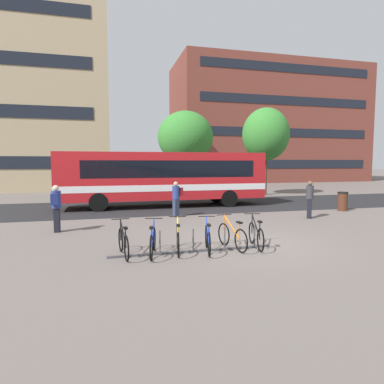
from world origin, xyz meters
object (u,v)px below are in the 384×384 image
(commuter_red_pack_2, at_px, (176,197))
(parked_bicycle_blue_3, at_px, (208,239))
(parked_bicycle_black_5, at_px, (256,235))
(parked_bicycle_black_0, at_px, (123,243))
(street_tree_0, at_px, (185,137))
(parked_bicycle_blue_1, at_px, (153,242))
(parked_bicycle_yellow_2, at_px, (178,239))
(parked_bicycle_orange_4, at_px, (232,236))
(commuter_navy_pack_0, at_px, (56,205))
(street_tree_1, at_px, (266,135))
(city_bus, at_px, (162,177))
(commuter_maroon_pack_1, at_px, (310,197))
(trash_bin, at_px, (343,201))

(commuter_red_pack_2, bearing_deg, parked_bicycle_blue_3, 57.74)
(parked_bicycle_black_5, bearing_deg, parked_bicycle_blue_3, 104.29)
(parked_bicycle_black_0, bearing_deg, street_tree_0, -24.47)
(parked_bicycle_black_5, bearing_deg, parked_bicycle_blue_1, 101.87)
(parked_bicycle_yellow_2, relative_size, parked_bicycle_orange_4, 1.00)
(parked_bicycle_black_0, relative_size, parked_bicycle_black_5, 1.01)
(parked_bicycle_black_0, xyz_separation_m, parked_bicycle_black_5, (4.01, -0.04, 0.00))
(parked_bicycle_blue_3, height_order, commuter_red_pack_2, commuter_red_pack_2)
(parked_bicycle_black_5, xyz_separation_m, commuter_navy_pack_0, (-6.29, 3.93, 0.65))
(parked_bicycle_blue_1, height_order, parked_bicycle_yellow_2, same)
(parked_bicycle_blue_3, bearing_deg, street_tree_0, 1.40)
(commuter_navy_pack_0, height_order, commuter_red_pack_2, commuter_navy_pack_0)
(parked_bicycle_yellow_2, height_order, street_tree_1, street_tree_1)
(parked_bicycle_blue_1, relative_size, commuter_navy_pack_0, 0.95)
(city_bus, bearing_deg, commuter_maroon_pack_1, 135.47)
(street_tree_0, xyz_separation_m, street_tree_1, (5.80, -3.52, 0.07))
(parked_bicycle_black_0, bearing_deg, street_tree_1, -44.42)
(commuter_red_pack_2, height_order, trash_bin, commuter_red_pack_2)
(parked_bicycle_black_5, bearing_deg, parked_bicycle_yellow_2, 98.84)
(street_tree_0, bearing_deg, trash_bin, -65.50)
(parked_bicycle_blue_1, distance_m, street_tree_1, 19.50)
(city_bus, xyz_separation_m, parked_bicycle_orange_4, (0.49, -10.16, -1.39))
(parked_bicycle_orange_4, relative_size, parked_bicycle_black_5, 1.00)
(parked_bicycle_black_0, bearing_deg, commuter_maroon_pack_1, -70.14)
(city_bus, relative_size, parked_bicycle_yellow_2, 7.07)
(parked_bicycle_yellow_2, bearing_deg, parked_bicycle_black_5, -80.78)
(parked_bicycle_yellow_2, height_order, parked_bicycle_orange_4, same)
(parked_bicycle_orange_4, height_order, parked_bicycle_black_5, same)
(commuter_maroon_pack_1, bearing_deg, parked_bicycle_blue_1, -23.36)
(city_bus, xyz_separation_m, commuter_maroon_pack_1, (6.04, -5.87, -0.75))
(parked_bicycle_black_5, xyz_separation_m, street_tree_0, (2.17, 18.77, 4.40))
(parked_bicycle_blue_3, bearing_deg, city_bus, 10.80)
(trash_bin, bearing_deg, parked_bicycle_yellow_2, -150.16)
(parked_bicycle_blue_1, distance_m, commuter_red_pack_2, 6.73)
(city_bus, bearing_deg, parked_bicycle_yellow_2, 82.96)
(parked_bicycle_blue_3, bearing_deg, commuter_maroon_pack_1, -42.39)
(parked_bicycle_blue_3, distance_m, commuter_maroon_pack_1, 7.80)
(city_bus, bearing_deg, trash_bin, 155.34)
(parked_bicycle_orange_4, xyz_separation_m, street_tree_0, (2.94, 18.72, 4.40))
(parked_bicycle_blue_3, xyz_separation_m, street_tree_0, (3.76, 18.88, 4.40))
(parked_bicycle_orange_4, height_order, commuter_red_pack_2, commuter_red_pack_2)
(street_tree_0, bearing_deg, commuter_red_pack_2, -105.15)
(trash_bin, bearing_deg, street_tree_0, 114.50)
(parked_bicycle_blue_1, bearing_deg, trash_bin, -49.12)
(parked_bicycle_black_0, height_order, parked_bicycle_blue_3, same)
(parked_bicycle_black_0, height_order, commuter_navy_pack_0, commuter_navy_pack_0)
(commuter_red_pack_2, relative_size, trash_bin, 1.66)
(trash_bin, height_order, street_tree_0, street_tree_0)
(parked_bicycle_yellow_2, bearing_deg, trash_bin, -49.58)
(street_tree_1, bearing_deg, parked_bicycle_black_0, -128.23)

